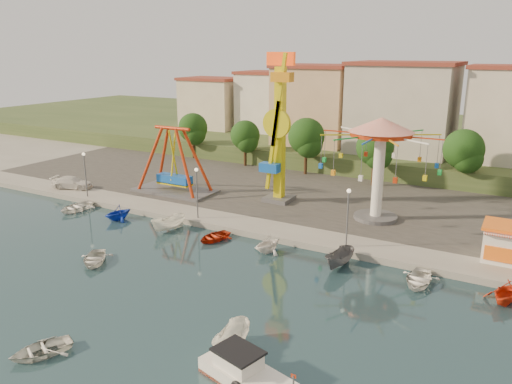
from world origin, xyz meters
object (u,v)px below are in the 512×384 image
Objects in this scene: pirate_ship_ride at (174,161)px; wave_swinger at (380,146)px; kamikaze_tower at (279,132)px; van at (72,183)px; cabin_motorboat at (246,375)px; skiff at (232,340)px; rowboat_a at (94,259)px.

pirate_ship_ride is 0.86× the size of wave_swinger.
kamikaze_tower is 27.20m from van.
wave_swinger reaches higher than cabin_motorboat.
pirate_ship_ride is 1.98× the size of van.
rowboat_a is at bearing 155.32° from skiff.
kamikaze_tower is at bearing 11.38° from pirate_ship_ride.
skiff is (10.52, -26.93, -7.85)m from kamikaze_tower.
rowboat_a is at bearing -106.25° from kamikaze_tower.
kamikaze_tower is 11.45m from wave_swinger.
van is (-12.22, -4.99, -3.06)m from pirate_ship_ride.
skiff is at bearing -46.14° from pirate_ship_ride.
cabin_motorboat is (1.35, -28.50, -7.66)m from wave_swinger.
wave_swinger is 3.07× the size of rowboat_a.
wave_swinger is (11.43, -0.63, -0.41)m from kamikaze_tower.
skiff is 40.53m from van.
skiff is (-0.91, -26.30, -7.44)m from wave_swinger.
van is at bearing 165.27° from cabin_motorboat.
rowboat_a is at bearing -130.05° from wave_swinger.
rowboat_a is 0.96× the size of skiff.
kamikaze_tower is 4.37× the size of rowboat_a.
pirate_ship_ride is at bearing -175.38° from wave_swinger.
kamikaze_tower is 4.20× the size of skiff.
pirate_ship_ride is at bearing 73.70° from rowboat_a.
van is (-25.09, -7.58, -7.27)m from kamikaze_tower.
cabin_motorboat is 1.55× the size of skiff.
kamikaze_tower is 32.82m from cabin_motorboat.
van is (-18.74, 14.19, 0.94)m from rowboat_a.
van is at bearing 107.80° from rowboat_a.
van is at bearing 143.81° from skiff.
wave_swinger is at bearing 107.62° from cabin_motorboat.
cabin_motorboat is at bearing -56.13° from rowboat_a.
skiff is at bearing -137.63° from van.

